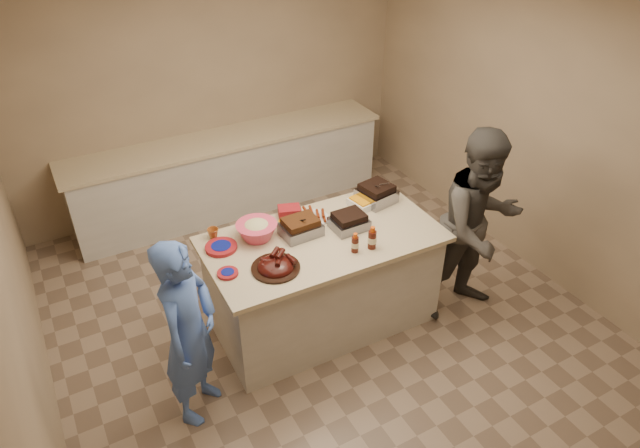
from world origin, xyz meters
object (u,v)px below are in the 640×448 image
island (323,320)px  guest_blue (202,405)px  roasting_pan (376,201)px  bbq_bottle_a (355,251)px  mustard_bottle (281,229)px  plastic_cup (214,238)px  bbq_bottle_b (372,248)px  guest_gray (464,304)px  coleslaw_bowl (257,238)px  rib_platter (276,269)px

island → guest_blue: 1.32m
roasting_pan → bbq_bottle_a: bearing=-145.5°
roasting_pan → island: bearing=-169.0°
mustard_bottle → plastic_cup: 0.56m
island → bbq_bottle_b: (0.27, -0.31, 0.92)m
island → guest_blue: size_ratio=1.27×
plastic_cup → guest_gray: (2.05, -0.87, -0.92)m
island → bbq_bottle_b: bbq_bottle_b is taller
guest_blue → island: bearing=-29.8°
mustard_bottle → coleslaw_bowl: bearing=-175.4°
bbq_bottle_a → guest_blue: bbq_bottle_a is taller
mustard_bottle → plastic_cup: mustard_bottle is taller
mustard_bottle → bbq_bottle_b: bearing=-48.3°
mustard_bottle → guest_gray: (1.52, -0.71, -0.92)m
bbq_bottle_b → bbq_bottle_a: bearing=171.0°
bbq_bottle_b → mustard_bottle: (-0.52, 0.58, 0.00)m
island → roasting_pan: 1.18m
island → guest_gray: (1.27, -0.45, 0.00)m
plastic_cup → guest_blue: (-0.48, -0.79, -0.92)m
rib_platter → mustard_bottle: (0.26, 0.46, 0.00)m
guest_gray → bbq_bottle_b: bearing=174.5°
rib_platter → roasting_pan: bearing=20.8°
guest_blue → guest_gray: guest_gray is taller
roasting_pan → plastic_cup: bearing=163.9°
roasting_pan → plastic_cup: roasting_pan is taller
mustard_bottle → guest_blue: (-1.02, -0.64, -0.92)m
coleslaw_bowl → plastic_cup: size_ratio=3.61×
roasting_pan → mustard_bottle: bearing=170.0°
bbq_bottle_a → plastic_cup: 1.15m
mustard_bottle → guest_blue: bearing=-148.0°
roasting_pan → bbq_bottle_a: (-0.57, -0.56, 0.00)m
coleslaw_bowl → guest_gray: (1.74, -0.70, -0.92)m
roasting_pan → coleslaw_bowl: size_ratio=0.86×
plastic_cup → roasting_pan: bearing=-6.1°
island → guest_blue: island is taller
bbq_bottle_b → rib_platter: bearing=171.2°
plastic_cup → guest_blue: 1.30m
mustard_bottle → guest_gray: 1.91m
coleslaw_bowl → island: bearing=-27.6°
guest_gray → mustard_bottle: bearing=157.0°
rib_platter → guest_gray: rib_platter is taller
plastic_cup → guest_gray: bearing=-23.0°
island → mustard_bottle: bearing=134.3°
bbq_bottle_a → guest_gray: 1.47m
bbq_bottle_a → guest_blue: (-1.39, -0.08, -0.92)m
coleslaw_bowl → guest_gray: coleslaw_bowl is taller
rib_platter → bbq_bottle_b: (0.78, -0.12, 0.00)m
bbq_bottle_a → guest_blue: bearing=-176.8°
rib_platter → bbq_bottle_b: size_ratio=1.90×
coleslaw_bowl → guest_gray: 2.08m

